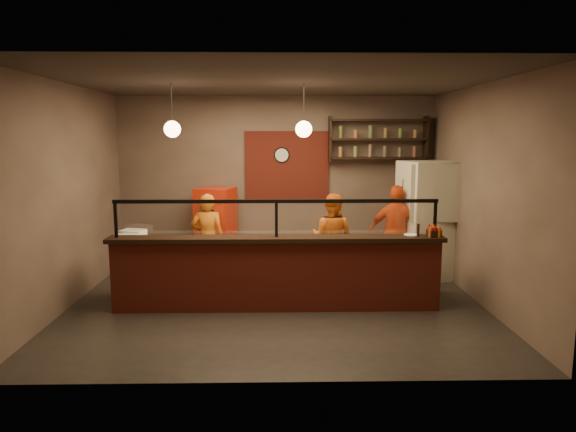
{
  "coord_description": "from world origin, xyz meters",
  "views": [
    {
      "loc": [
        0.01,
        -7.34,
        2.43
      ],
      "look_at": [
        0.17,
        0.3,
        1.26
      ],
      "focal_mm": 32.0,
      "sensor_mm": 36.0,
      "label": 1
    }
  ],
  "objects_px": {
    "wall_clock": "(282,155)",
    "condiment_caddy": "(434,233)",
    "cook_right": "(397,233)",
    "cook_mid": "(332,238)",
    "pizza_dough": "(254,239)",
    "pepper_mill": "(418,230)",
    "fridge": "(427,220)",
    "red_cooler": "(216,228)",
    "cook_left": "(208,238)"
  },
  "relations": [
    {
      "from": "cook_mid",
      "to": "wall_clock",
      "type": "bearing_deg",
      "value": -32.79
    },
    {
      "from": "cook_mid",
      "to": "cook_right",
      "type": "relative_size",
      "value": 0.92
    },
    {
      "from": "cook_mid",
      "to": "cook_left",
      "type": "bearing_deg",
      "value": 25.16
    },
    {
      "from": "cook_left",
      "to": "cook_mid",
      "type": "bearing_deg",
      "value": -178.37
    },
    {
      "from": "condiment_caddy",
      "to": "fridge",
      "type": "bearing_deg",
      "value": 76.81
    },
    {
      "from": "cook_right",
      "to": "fridge",
      "type": "distance_m",
      "value": 0.6
    },
    {
      "from": "cook_mid",
      "to": "red_cooler",
      "type": "xyz_separation_m",
      "value": [
        -2.08,
        0.97,
        0.0
      ]
    },
    {
      "from": "cook_left",
      "to": "cook_right",
      "type": "xyz_separation_m",
      "value": [
        3.21,
        0.08,
        0.06
      ]
    },
    {
      "from": "wall_clock",
      "to": "condiment_caddy",
      "type": "bearing_deg",
      "value": -53.17
    },
    {
      "from": "wall_clock",
      "to": "cook_right",
      "type": "bearing_deg",
      "value": -32.44
    },
    {
      "from": "wall_clock",
      "to": "cook_left",
      "type": "bearing_deg",
      "value": -133.51
    },
    {
      "from": "fridge",
      "to": "condiment_caddy",
      "type": "bearing_deg",
      "value": -116.6
    },
    {
      "from": "red_cooler",
      "to": "pepper_mill",
      "type": "height_order",
      "value": "red_cooler"
    },
    {
      "from": "cook_right",
      "to": "fridge",
      "type": "bearing_deg",
      "value": -149.2
    },
    {
      "from": "fridge",
      "to": "pepper_mill",
      "type": "relative_size",
      "value": 11.51
    },
    {
      "from": "fridge",
      "to": "pepper_mill",
      "type": "distance_m",
      "value": 1.79
    },
    {
      "from": "cook_right",
      "to": "cook_left",
      "type": "bearing_deg",
      "value": 17.87
    },
    {
      "from": "pizza_dough",
      "to": "condiment_caddy",
      "type": "xyz_separation_m",
      "value": [
        2.54,
        -0.63,
        0.2
      ]
    },
    {
      "from": "cook_right",
      "to": "condiment_caddy",
      "type": "height_order",
      "value": "cook_right"
    },
    {
      "from": "cook_left",
      "to": "fridge",
      "type": "relative_size",
      "value": 0.74
    },
    {
      "from": "cook_right",
      "to": "pizza_dough",
      "type": "bearing_deg",
      "value": 37.69
    },
    {
      "from": "cook_mid",
      "to": "pizza_dough",
      "type": "height_order",
      "value": "cook_mid"
    },
    {
      "from": "pizza_dough",
      "to": "condiment_caddy",
      "type": "height_order",
      "value": "condiment_caddy"
    },
    {
      "from": "pepper_mill",
      "to": "cook_right",
      "type": "bearing_deg",
      "value": 87.63
    },
    {
      "from": "wall_clock",
      "to": "cook_right",
      "type": "height_order",
      "value": "wall_clock"
    },
    {
      "from": "pepper_mill",
      "to": "fridge",
      "type": "bearing_deg",
      "value": 69.84
    },
    {
      "from": "cook_left",
      "to": "red_cooler",
      "type": "height_order",
      "value": "cook_left"
    },
    {
      "from": "cook_right",
      "to": "condiment_caddy",
      "type": "bearing_deg",
      "value": 111.86
    },
    {
      "from": "wall_clock",
      "to": "pizza_dough",
      "type": "relative_size",
      "value": 0.59
    },
    {
      "from": "fridge",
      "to": "pepper_mill",
      "type": "xyz_separation_m",
      "value": [
        -0.61,
        -1.67,
        0.13
      ]
    },
    {
      "from": "condiment_caddy",
      "to": "wall_clock",
      "type": "bearing_deg",
      "value": 126.83
    },
    {
      "from": "cook_left",
      "to": "condiment_caddy",
      "type": "height_order",
      "value": "cook_left"
    },
    {
      "from": "cook_left",
      "to": "pepper_mill",
      "type": "distance_m",
      "value": 3.48
    },
    {
      "from": "cook_mid",
      "to": "cook_right",
      "type": "xyz_separation_m",
      "value": [
        1.11,
        0.04,
        0.07
      ]
    },
    {
      "from": "wall_clock",
      "to": "condiment_caddy",
      "type": "distance_m",
      "value": 3.64
    },
    {
      "from": "wall_clock",
      "to": "condiment_caddy",
      "type": "xyz_separation_m",
      "value": [
        2.1,
        -2.8,
        -0.99
      ]
    },
    {
      "from": "cook_right",
      "to": "fridge",
      "type": "height_order",
      "value": "fridge"
    },
    {
      "from": "cook_right",
      "to": "pepper_mill",
      "type": "distance_m",
      "value": 1.57
    },
    {
      "from": "fridge",
      "to": "red_cooler",
      "type": "distance_m",
      "value": 3.83
    },
    {
      "from": "pepper_mill",
      "to": "wall_clock",
      "type": "bearing_deg",
      "value": 124.26
    },
    {
      "from": "cook_mid",
      "to": "pizza_dough",
      "type": "xyz_separation_m",
      "value": [
        -1.28,
        -0.89,
        0.15
      ]
    },
    {
      "from": "condiment_caddy",
      "to": "pepper_mill",
      "type": "bearing_deg",
      "value": 170.67
    },
    {
      "from": "pizza_dough",
      "to": "red_cooler",
      "type": "bearing_deg",
      "value": 113.19
    },
    {
      "from": "condiment_caddy",
      "to": "pizza_dough",
      "type": "bearing_deg",
      "value": 166.02
    },
    {
      "from": "wall_clock",
      "to": "pepper_mill",
      "type": "relative_size",
      "value": 1.7
    },
    {
      "from": "fridge",
      "to": "pepper_mill",
      "type": "bearing_deg",
      "value": -123.56
    },
    {
      "from": "cook_left",
      "to": "pizza_dough",
      "type": "height_order",
      "value": "cook_left"
    },
    {
      "from": "wall_clock",
      "to": "pizza_dough",
      "type": "bearing_deg",
      "value": -101.46
    },
    {
      "from": "red_cooler",
      "to": "pizza_dough",
      "type": "height_order",
      "value": "red_cooler"
    },
    {
      "from": "fridge",
      "to": "condiment_caddy",
      "type": "height_order",
      "value": "fridge"
    }
  ]
}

